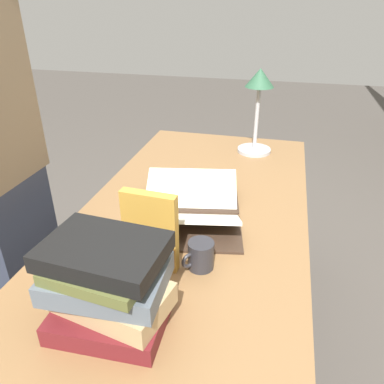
# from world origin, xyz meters

# --- Properties ---
(ground_plane) EXTENTS (12.00, 12.00, 0.00)m
(ground_plane) POSITION_xyz_m (0.00, 0.00, 0.00)
(ground_plane) COLOR #47423D
(reading_desk) EXTENTS (1.58, 0.78, 0.73)m
(reading_desk) POSITION_xyz_m (0.00, 0.00, 0.64)
(reading_desk) COLOR brown
(reading_desk) RESTS_ON ground_plane
(open_book) EXTENTS (0.49, 0.42, 0.09)m
(open_book) POSITION_xyz_m (0.05, -0.01, 0.76)
(open_book) COLOR #38281E
(open_book) RESTS_ON reading_desk
(book_stack_tall) EXTENTS (0.21, 0.29, 0.22)m
(book_stack_tall) POSITION_xyz_m (0.55, -0.06, 0.84)
(book_stack_tall) COLOR maroon
(book_stack_tall) RESTS_ON reading_desk
(book_standing_upright) EXTENTS (0.04, 0.15, 0.23)m
(book_standing_upright) POSITION_xyz_m (0.34, -0.04, 0.84)
(book_standing_upright) COLOR #BC8933
(book_standing_upright) RESTS_ON reading_desk
(reading_lamp) EXTENTS (0.16, 0.16, 0.39)m
(reading_lamp) POSITION_xyz_m (-0.59, 0.15, 0.99)
(reading_lamp) COLOR #ADADB2
(reading_lamp) RESTS_ON reading_desk
(coffee_mug) EXTENTS (0.09, 0.08, 0.08)m
(coffee_mug) POSITION_xyz_m (0.31, 0.09, 0.77)
(coffee_mug) COLOR #28282D
(coffee_mug) RESTS_ON reading_desk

